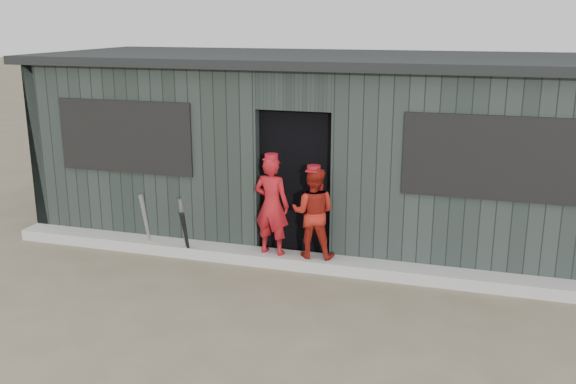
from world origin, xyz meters
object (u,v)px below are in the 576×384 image
(player_red_right, at_px, (313,213))
(player_grey_back, at_px, (320,213))
(bat_mid, at_px, (184,228))
(bat_left, at_px, (146,223))
(dugout, at_px, (321,145))
(player_red_left, at_px, (272,205))
(bat_right, at_px, (186,236))

(player_red_right, height_order, player_grey_back, player_red_right)
(bat_mid, bearing_deg, bat_left, 173.94)
(bat_left, relative_size, dugout, 0.10)
(bat_mid, distance_m, player_red_left, 1.25)
(bat_left, bearing_deg, player_grey_back, 18.67)
(bat_mid, bearing_deg, bat_right, -44.14)
(player_red_left, relative_size, player_grey_back, 1.19)
(bat_right, xyz_separation_m, player_grey_back, (1.61, 0.87, 0.21))
(player_red_right, bearing_deg, bat_left, -0.77)
(bat_mid, height_order, player_red_right, player_red_right)
(player_grey_back, bearing_deg, player_red_right, 82.99)
(bat_left, distance_m, player_red_left, 1.82)
(player_red_left, bearing_deg, bat_right, 17.67)
(player_red_right, xyz_separation_m, dugout, (-0.32, 1.64, 0.55))
(bat_left, xyz_separation_m, dugout, (2.00, 1.78, 0.86))
(player_red_left, height_order, dugout, dugout)
(player_red_left, distance_m, player_grey_back, 0.86)
(bat_mid, height_order, player_red_left, player_red_left)
(bat_left, distance_m, player_grey_back, 2.38)
(bat_left, distance_m, bat_right, 0.65)
(player_red_left, relative_size, player_red_right, 1.10)
(player_grey_back, distance_m, dugout, 1.28)
(dugout, bearing_deg, player_red_left, -97.59)
(bat_mid, relative_size, player_red_right, 0.72)
(player_red_left, height_order, player_grey_back, player_red_left)
(dugout, bearing_deg, player_red_right, -79.08)
(player_grey_back, bearing_deg, dugout, -88.94)
(bat_mid, distance_m, player_red_right, 1.76)
(bat_mid, height_order, bat_right, bat_mid)
(bat_mid, bearing_deg, player_grey_back, 26.51)
(bat_left, height_order, bat_mid, bat_mid)
(player_red_right, relative_size, dugout, 0.14)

